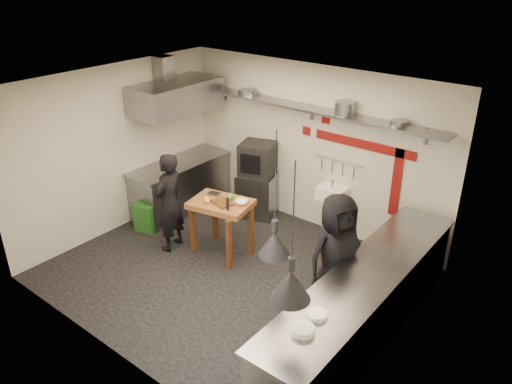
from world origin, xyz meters
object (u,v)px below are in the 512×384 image
Objects in this scene: green_bin at (148,216)px; chef_right at (336,255)px; prep_table at (222,228)px; chef_left at (169,203)px; oven_stand at (257,194)px; combi_oven at (258,159)px.

chef_right reaches higher than green_bin.
prep_table is at bearing 7.72° from green_bin.
chef_left is at bearing 117.97° from chef_right.
chef_left is at bearing -119.60° from oven_stand.
combi_oven reaches higher than oven_stand.
green_bin is at bearing 175.79° from prep_table.
green_bin is (-1.15, -1.60, -0.84)m from combi_oven.
chef_left reaches higher than oven_stand.
prep_table is (0.39, -1.39, 0.06)m from oven_stand.
chef_right is (2.85, 0.26, 0.04)m from chef_left.
oven_stand is 0.69m from combi_oven.
prep_table reaches higher than green_bin.
chef_left reaches higher than green_bin.
green_bin is 0.97m from chef_left.
prep_table reaches higher than oven_stand.
prep_table is at bearing 109.44° from chef_right.
oven_stand is at bearing 93.58° from prep_table.
chef_right is at bearing 84.40° from chef_left.
chef_right reaches higher than oven_stand.
combi_oven is 2.92m from chef_right.
combi_oven is at bearing 54.29° from green_bin.
oven_stand is 1.60× the size of green_bin.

